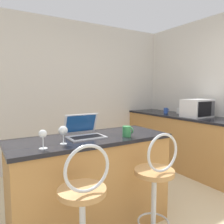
# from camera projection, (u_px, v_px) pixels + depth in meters

# --- Properties ---
(wall_back) EXTENTS (12.00, 0.06, 2.60)m
(wall_back) POSITION_uv_depth(u_px,v_px,m) (72.00, 94.00, 3.98)
(wall_back) COLOR silver
(wall_back) RESTS_ON ground_plane
(breakfast_bar) EXTENTS (1.54, 0.62, 0.93)m
(breakfast_bar) POSITION_uv_depth(u_px,v_px,m) (91.00, 183.00, 2.16)
(breakfast_bar) COLOR #B27C42
(breakfast_bar) RESTS_ON ground_plane
(counter_right) EXTENTS (0.67, 3.08, 0.93)m
(counter_right) POSITION_uv_depth(u_px,v_px,m) (200.00, 145.00, 3.58)
(counter_right) COLOR #B27C42
(counter_right) RESTS_ON ground_plane
(bar_stool_near) EXTENTS (0.40, 0.40, 1.05)m
(bar_stool_near) POSITION_uv_depth(u_px,v_px,m) (83.00, 219.00, 1.51)
(bar_stool_near) COLOR silver
(bar_stool_near) RESTS_ON ground_plane
(bar_stool_far) EXTENTS (0.40, 0.40, 1.05)m
(bar_stool_far) POSITION_uv_depth(u_px,v_px,m) (155.00, 195.00, 1.86)
(bar_stool_far) COLOR silver
(bar_stool_far) RESTS_ON ground_plane
(laptop) EXTENTS (0.35, 0.29, 0.22)m
(laptop) POSITION_uv_depth(u_px,v_px,m) (84.00, 131.00, 2.12)
(laptop) COLOR silver
(laptop) RESTS_ON breakfast_bar
(microwave) EXTENTS (0.45, 0.35, 0.29)m
(microwave) POSITION_uv_depth(u_px,v_px,m) (197.00, 108.00, 3.57)
(microwave) COLOR silver
(microwave) RESTS_ON counter_right
(mug_green) EXTENTS (0.10, 0.08, 0.10)m
(mug_green) POSITION_uv_depth(u_px,v_px,m) (127.00, 131.00, 2.13)
(mug_green) COLOR #338447
(mug_green) RESTS_ON breakfast_bar
(mug_white) EXTENTS (0.10, 0.08, 0.10)m
(mug_white) POSITION_uv_depth(u_px,v_px,m) (179.00, 111.00, 4.09)
(mug_white) COLOR white
(mug_white) RESTS_ON counter_right
(wine_glass_tall) EXTENTS (0.06, 0.06, 0.15)m
(wine_glass_tall) POSITION_uv_depth(u_px,v_px,m) (43.00, 135.00, 1.68)
(wine_glass_tall) COLOR silver
(wine_glass_tall) RESTS_ON breakfast_bar
(mug_blue) EXTENTS (0.10, 0.08, 0.10)m
(mug_blue) POSITION_uv_depth(u_px,v_px,m) (166.00, 111.00, 4.11)
(mug_blue) COLOR #2D51AD
(mug_blue) RESTS_ON counter_right
(wine_glass_short) EXTENTS (0.08, 0.08, 0.16)m
(wine_glass_short) POSITION_uv_depth(u_px,v_px,m) (63.00, 131.00, 1.83)
(wine_glass_short) COLOR silver
(wine_glass_short) RESTS_ON breakfast_bar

